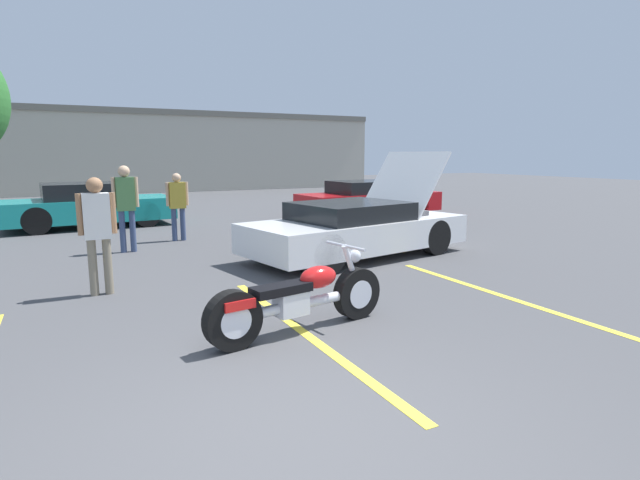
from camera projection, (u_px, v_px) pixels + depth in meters
name	position (u px, v px, depth m)	size (l,w,h in m)	color
ground_plane	(295.00, 440.00, 3.57)	(80.00, 80.00, 0.00)	#474749
parking_stripe_middle	(303.00, 332.00, 5.74)	(0.12, 4.60, 0.01)	yellow
parking_stripe_back	(504.00, 296.00, 7.17)	(0.12, 4.60, 0.01)	yellow
far_building	(91.00, 149.00, 26.75)	(32.00, 4.20, 4.40)	#B2AD9E
motorcycle	(300.00, 300.00, 5.67)	(2.34, 0.76, 0.95)	black
show_car_hood_open	(358.00, 228.00, 9.91)	(4.84, 2.72, 2.08)	white
parked_car_right_row	(369.00, 199.00, 16.35)	(4.84, 2.06, 1.18)	red
parked_car_mid_row	(88.00, 206.00, 13.96)	(4.52, 2.15, 1.24)	teal
spectator_by_show_car	(177.00, 201.00, 11.71)	(0.52, 0.21, 1.59)	#38476B
spectator_midground	(97.00, 226.00, 7.12)	(0.52, 0.22, 1.70)	gray
spectator_far_lot	(126.00, 201.00, 10.29)	(0.52, 0.24, 1.80)	#38476B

